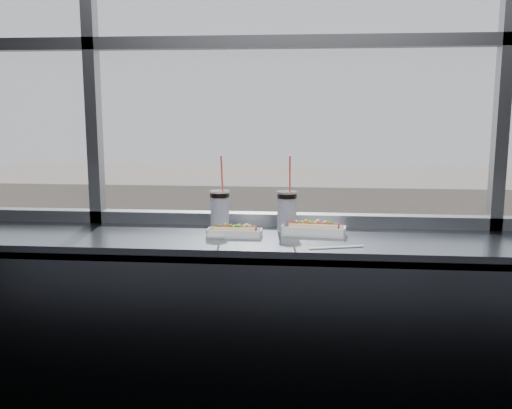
# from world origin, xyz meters

# --- Properties ---
(wall_back_lower) EXTENTS (6.00, 0.00, 6.00)m
(wall_back_lower) POSITION_xyz_m (0.00, 1.50, 0.55)
(wall_back_lower) COLOR black
(wall_back_lower) RESTS_ON ground
(counter) EXTENTS (6.00, 0.55, 0.06)m
(counter) POSITION_xyz_m (0.00, 1.23, 1.07)
(counter) COLOR slate
(counter) RESTS_ON ground
(counter_fascia) EXTENTS (6.00, 0.04, 1.04)m
(counter_fascia) POSITION_xyz_m (0.00, 0.97, 0.55)
(counter_fascia) COLOR slate
(counter_fascia) RESTS_ON ground
(hotdog_tray_left) EXTENTS (0.25, 0.08, 0.06)m
(hotdog_tray_left) POSITION_xyz_m (-0.24, 1.21, 1.13)
(hotdog_tray_left) COLOR white
(hotdog_tray_left) RESTS_ON counter
(hotdog_tray_right) EXTENTS (0.30, 0.13, 0.07)m
(hotdog_tray_right) POSITION_xyz_m (0.12, 1.28, 1.13)
(hotdog_tray_right) COLOR white
(hotdog_tray_right) RESTS_ON counter
(soda_cup_left) EXTENTS (0.10, 0.10, 0.37)m
(soda_cup_left) POSITION_xyz_m (-0.33, 1.36, 1.21)
(soda_cup_left) COLOR white
(soda_cup_left) RESTS_ON counter
(soda_cup_right) EXTENTS (0.10, 0.10, 0.37)m
(soda_cup_right) POSITION_xyz_m (-0.01, 1.35, 1.21)
(soda_cup_right) COLOR white
(soda_cup_right) RESTS_ON counter
(loose_straw) EXTENTS (0.23, 0.08, 0.01)m
(loose_straw) POSITION_xyz_m (0.21, 1.03, 1.10)
(loose_straw) COLOR white
(loose_straw) RESTS_ON counter
(wrapper) EXTENTS (0.10, 0.07, 0.02)m
(wrapper) POSITION_xyz_m (-0.33, 1.18, 1.11)
(wrapper) COLOR silver
(wrapper) RESTS_ON counter
(plaza_ground) EXTENTS (120.00, 120.00, 0.00)m
(plaza_ground) POSITION_xyz_m (0.00, 45.00, -11.00)
(plaza_ground) COLOR #B9A897
(plaza_ground) RESTS_ON ground
(street_asphalt) EXTENTS (80.00, 10.00, 0.06)m
(street_asphalt) POSITION_xyz_m (0.00, 21.50, -10.97)
(street_asphalt) COLOR black
(street_asphalt) RESTS_ON plaza_ground
(far_sidewalk) EXTENTS (80.00, 6.00, 0.04)m
(far_sidewalk) POSITION_xyz_m (0.00, 29.50, -10.98)
(far_sidewalk) COLOR #B9A897
(far_sidewalk) RESTS_ON plaza_ground
(far_building) EXTENTS (50.00, 14.00, 8.00)m
(far_building) POSITION_xyz_m (0.00, 39.50, -7.00)
(far_building) COLOR #A49384
(far_building) RESTS_ON plaza_ground
(car_far_a) EXTENTS (3.53, 6.95, 2.23)m
(car_far_a) POSITION_xyz_m (-10.34, 25.50, -9.83)
(car_far_a) COLOR black
(car_far_a) RESTS_ON street_asphalt
(car_far_b) EXTENTS (2.49, 5.95, 1.98)m
(car_far_b) POSITION_xyz_m (0.43, 25.50, -9.95)
(car_far_b) COLOR maroon
(car_far_b) RESTS_ON street_asphalt
(pedestrian_b) EXTENTS (0.74, 0.98, 2.21)m
(pedestrian_b) POSITION_xyz_m (-2.00, 30.23, -9.85)
(pedestrian_b) COLOR #66605B
(pedestrian_b) RESTS_ON far_sidewalk
(pedestrian_d) EXTENTS (0.68, 0.90, 2.03)m
(pedestrian_d) POSITION_xyz_m (8.11, 30.61, -9.94)
(pedestrian_d) COLOR #66605B
(pedestrian_d) RESTS_ON far_sidewalk
(pedestrian_c) EXTENTS (0.87, 0.65, 1.95)m
(pedestrian_c) POSITION_xyz_m (3.49, 30.22, -9.99)
(pedestrian_c) COLOR #66605B
(pedestrian_c) RESTS_ON far_sidewalk
(pedestrian_a) EXTENTS (1.03, 0.77, 2.31)m
(pedestrian_a) POSITION_xyz_m (-5.37, 30.48, -9.81)
(pedestrian_a) COLOR #66605B
(pedestrian_a) RESTS_ON far_sidewalk
(tree_left) EXTENTS (2.95, 2.95, 4.60)m
(tree_left) POSITION_xyz_m (-8.80, 29.50, -7.88)
(tree_left) COLOR #47382B
(tree_left) RESTS_ON far_sidewalk
(tree_center) EXTENTS (3.12, 3.12, 4.87)m
(tree_center) POSITION_xyz_m (1.08, 29.50, -7.69)
(tree_center) COLOR #47382B
(tree_center) RESTS_ON far_sidewalk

